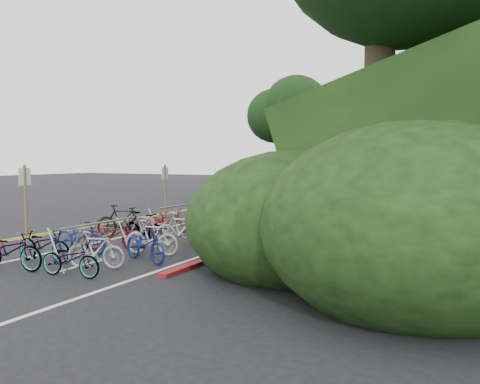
# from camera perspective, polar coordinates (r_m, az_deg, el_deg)

# --- Properties ---
(ground) EXTENTS (120.00, 120.00, 0.00)m
(ground) POSITION_cam_1_polar(r_m,az_deg,el_deg) (16.33, -21.38, -5.87)
(ground) COLOR black
(ground) RESTS_ON ground
(road_markings) EXTENTS (7.47, 80.00, 0.01)m
(road_markings) POSITION_cam_1_polar(r_m,az_deg,el_deg) (23.79, -1.64, -2.56)
(road_markings) COLOR gold
(road_markings) RESTS_ON ground
(red_curb) EXTENTS (0.25, 28.00, 0.10)m
(red_curb) POSITION_cam_1_polar(r_m,az_deg,el_deg) (23.59, 11.49, -2.58)
(red_curb) COLOR maroon
(red_curb) RESTS_ON ground
(tree_cluster) EXTENTS (33.57, 54.98, 20.40)m
(tree_cluster) POSITION_cam_1_polar(r_m,az_deg,el_deg) (34.13, 23.91, 20.64)
(tree_cluster) COLOR #2D2319
(tree_cluster) RESTS_ON ground
(bike_rack_front) EXTENTS (1.11, 2.59, 1.11)m
(bike_rack_front) POSITION_cam_1_polar(r_m,az_deg,el_deg) (12.63, -16.60, -4.93)
(bike_rack_front) COLOR #90959F
(bike_rack_front) RESTS_ON ground
(bike_racks_rest) EXTENTS (1.14, 23.00, 1.17)m
(bike_racks_rest) POSITION_cam_1_polar(r_m,az_deg,el_deg) (25.32, 6.27, -0.25)
(bike_racks_rest) COLOR #90959F
(bike_racks_rest) RESTS_ON ground
(signpost_near) EXTENTS (0.08, 0.40, 2.57)m
(signpost_near) POSITION_cam_1_polar(r_m,az_deg,el_deg) (15.01, -24.68, -1.16)
(signpost_near) COLOR brown
(signpost_near) RESTS_ON ground
(signposts_rest) EXTENTS (0.08, 18.40, 2.50)m
(signposts_rest) POSITION_cam_1_polar(r_m,az_deg,el_deg) (27.15, 2.33, 1.27)
(signposts_rest) COLOR brown
(signposts_rest) RESTS_ON ground
(bike_front) EXTENTS (1.07, 1.98, 1.15)m
(bike_front) POSITION_cam_1_polar(r_m,az_deg,el_deg) (16.77, -14.14, -3.48)
(bike_front) COLOR black
(bike_front) RESTS_ON ground
(bike_valet) EXTENTS (3.55, 8.53, 1.06)m
(bike_valet) POSITION_cam_1_polar(r_m,az_deg,el_deg) (14.40, -13.17, -5.09)
(bike_valet) COLOR slate
(bike_valet) RESTS_ON ground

